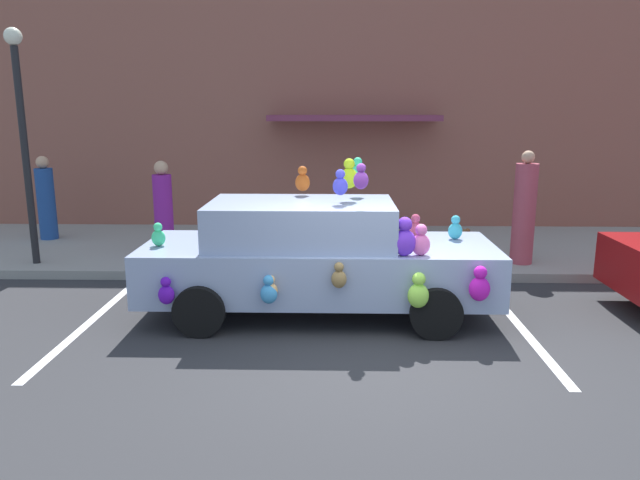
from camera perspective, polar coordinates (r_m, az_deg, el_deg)
name	(u,v)px	position (r m, az deg, el deg)	size (l,w,h in m)	color
ground_plane	(376,357)	(6.88, 5.34, -11.09)	(60.00, 60.00, 0.00)	#2D2D30
sidewalk	(359,249)	(11.61, 3.73, -0.86)	(24.00, 4.00, 0.15)	gray
storefront_building	(357,87)	(13.45, 3.56, 14.34)	(24.00, 1.25, 6.40)	brown
parking_stripe_front	(520,327)	(8.14, 18.60, -7.87)	(0.12, 3.60, 0.01)	silver
parking_stripe_rear	(89,323)	(8.42, -21.23, -7.40)	(0.12, 3.60, 0.01)	silver
plush_covered_car	(315,257)	(7.97, -0.47, -1.63)	(4.64, 1.99, 2.10)	#91A1C1
teddy_bear_on_sidewalk	(462,247)	(10.49, 13.41, -0.63)	(0.32, 0.26, 0.60)	brown
street_lamp_post	(22,123)	(11.05, -26.58, 9.97)	(0.28, 0.28, 3.85)	black
pedestrian_near_shopfront	(46,201)	(13.22, -24.69, 3.43)	(0.35, 0.35, 1.68)	navy
pedestrian_walking_past	(524,212)	(10.65, 18.92, 2.57)	(0.37, 0.37, 1.91)	#A64351
pedestrian_by_lamp	(163,210)	(11.26, -14.73, 2.80)	(0.34, 0.34, 1.68)	#84218F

